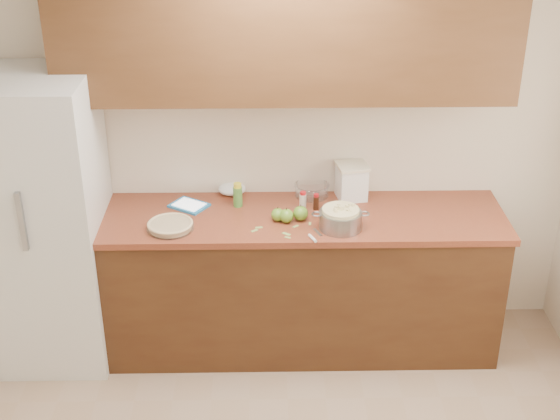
{
  "coord_description": "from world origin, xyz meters",
  "views": [
    {
      "loc": [
        -0.11,
        -2.67,
        3.06
      ],
      "look_at": [
        -0.04,
        1.43,
        0.98
      ],
      "focal_mm": 50.0,
      "sensor_mm": 36.0,
      "label": 1
    }
  ],
  "objects_px": {
    "pie": "(170,226)",
    "flour_canister": "(352,181)",
    "tablet": "(189,205)",
    "colander": "(340,219)"
  },
  "relations": [
    {
      "from": "pie",
      "to": "flour_canister",
      "type": "distance_m",
      "value": 1.16
    },
    {
      "from": "pie",
      "to": "tablet",
      "type": "bearing_deg",
      "value": 73.84
    },
    {
      "from": "flour_canister",
      "to": "colander",
      "type": "bearing_deg",
      "value": -104.33
    },
    {
      "from": "flour_canister",
      "to": "tablet",
      "type": "distance_m",
      "value": 1.02
    },
    {
      "from": "flour_canister",
      "to": "tablet",
      "type": "height_order",
      "value": "flour_canister"
    },
    {
      "from": "tablet",
      "to": "pie",
      "type": "bearing_deg",
      "value": -73.2
    },
    {
      "from": "flour_canister",
      "to": "tablet",
      "type": "bearing_deg",
      "value": -173.87
    },
    {
      "from": "flour_canister",
      "to": "pie",
      "type": "bearing_deg",
      "value": -159.98
    },
    {
      "from": "tablet",
      "to": "colander",
      "type": "bearing_deg",
      "value": 14.83
    },
    {
      "from": "pie",
      "to": "flour_canister",
      "type": "bearing_deg",
      "value": 20.02
    }
  ]
}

